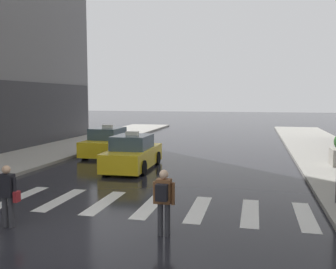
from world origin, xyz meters
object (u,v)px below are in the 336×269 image
object	(u,v)px
pedestrian_with_backpack	(164,198)
pedestrian_with_handbag	(8,193)
taxi_second	(108,143)
taxi_lead	(133,154)

from	to	relation	value
pedestrian_with_backpack	pedestrian_with_handbag	bearing A→B (deg)	-175.50
taxi_second	pedestrian_with_backpack	distance (m)	13.35
taxi_second	pedestrian_with_handbag	world-z (taller)	taxi_second
taxi_lead	pedestrian_with_backpack	world-z (taller)	taxi_lead
taxi_lead	pedestrian_with_backpack	distance (m)	8.81
pedestrian_with_backpack	pedestrian_with_handbag	world-z (taller)	same
pedestrian_with_backpack	pedestrian_with_handbag	size ratio (longest dim) A/B	1.00
pedestrian_with_backpack	pedestrian_with_handbag	xyz separation A→B (m)	(-4.10, -0.32, -0.04)
taxi_second	pedestrian_with_handbag	xyz separation A→B (m)	(2.17, -12.10, 0.21)
taxi_lead	taxi_second	size ratio (longest dim) A/B	1.01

